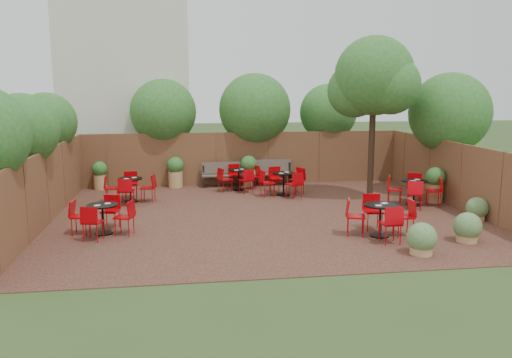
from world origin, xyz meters
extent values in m
plane|color=#354F23|center=(0.00, 0.00, 0.00)|extent=(80.00, 80.00, 0.00)
cube|color=#321814|center=(0.00, 0.00, 0.01)|extent=(12.00, 10.00, 0.02)
cube|color=brown|center=(0.00, 5.00, 1.00)|extent=(12.00, 0.08, 2.00)
cube|color=brown|center=(-6.00, 0.00, 1.00)|extent=(0.08, 10.00, 2.00)
cube|color=brown|center=(6.00, 0.00, 1.00)|extent=(0.08, 10.00, 2.00)
cube|color=silver|center=(-4.50, 8.00, 4.00)|extent=(5.00, 4.00, 8.00)
sphere|color=#2A6621|center=(-6.60, 3.00, 2.57)|extent=(1.90, 1.90, 1.90)
sphere|color=#2A6621|center=(-6.50, 0.00, 2.57)|extent=(1.91, 1.91, 1.91)
sphere|color=#2A6621|center=(-3.00, 5.70, 2.75)|extent=(2.49, 2.49, 2.49)
sphere|color=#2A6621|center=(0.50, 5.60, 2.83)|extent=(2.77, 2.77, 2.77)
sphere|color=#2A6621|center=(3.50, 5.80, 2.68)|extent=(2.27, 2.27, 2.27)
sphere|color=#2A6621|center=(6.60, 2.00, 2.81)|extent=(2.71, 2.71, 2.71)
cylinder|color=black|center=(3.77, 1.65, 2.13)|extent=(0.22, 0.22, 4.22)
sphere|color=#2A6621|center=(3.77, 1.65, 4.03)|extent=(2.52, 2.52, 2.52)
sphere|color=#2A6621|center=(3.27, 2.05, 3.57)|extent=(1.76, 1.76, 1.76)
sphere|color=#2A6621|center=(4.17, 1.25, 3.74)|extent=(1.84, 1.84, 1.84)
cube|color=brown|center=(-0.89, 4.55, 0.44)|extent=(1.49, 0.49, 0.05)
cube|color=brown|center=(-0.89, 4.75, 0.71)|extent=(1.47, 0.16, 0.44)
cube|color=black|center=(-1.56, 4.55, 0.22)|extent=(0.07, 0.44, 0.39)
cube|color=black|center=(-0.23, 4.55, 0.22)|extent=(0.07, 0.44, 0.39)
cube|color=brown|center=(1.02, 4.55, 0.47)|extent=(1.58, 0.55, 0.05)
cube|color=brown|center=(1.02, 4.76, 0.75)|extent=(1.56, 0.20, 0.47)
cube|color=black|center=(0.31, 4.55, 0.23)|extent=(0.09, 0.47, 0.42)
cube|color=black|center=(1.72, 4.55, 0.23)|extent=(0.09, 0.47, 0.42)
cylinder|color=black|center=(-0.35, 3.80, 0.03)|extent=(0.44, 0.44, 0.03)
cylinder|color=black|center=(-0.35, 3.80, 0.39)|extent=(0.05, 0.05, 0.70)
cylinder|color=black|center=(-0.35, 3.80, 0.75)|extent=(0.76, 0.76, 0.03)
cube|color=white|center=(-0.23, 3.88, 0.77)|extent=(0.16, 0.14, 0.01)
cube|color=white|center=(-0.45, 3.68, 0.77)|extent=(0.16, 0.14, 0.01)
cylinder|color=black|center=(4.80, 0.59, 0.04)|extent=(0.47, 0.47, 0.03)
cylinder|color=black|center=(4.80, 0.59, 0.41)|extent=(0.05, 0.05, 0.75)
cylinder|color=black|center=(4.80, 0.59, 0.80)|extent=(0.81, 0.81, 0.03)
cube|color=white|center=(4.93, 0.67, 0.82)|extent=(0.18, 0.15, 0.02)
cube|color=white|center=(4.70, 0.46, 0.82)|extent=(0.18, 0.15, 0.02)
cylinder|color=black|center=(-4.02, 2.39, 0.04)|extent=(0.46, 0.46, 0.03)
cylinder|color=black|center=(-4.02, 2.39, 0.40)|extent=(0.05, 0.05, 0.73)
cylinder|color=black|center=(-4.02, 2.39, 0.78)|extent=(0.79, 0.79, 0.03)
cube|color=white|center=(-3.89, 2.47, 0.80)|extent=(0.15, 0.12, 0.02)
cube|color=white|center=(-4.12, 2.27, 0.80)|extent=(0.15, 0.12, 0.02)
cylinder|color=black|center=(1.06, 2.67, 0.04)|extent=(0.46, 0.46, 0.03)
cylinder|color=black|center=(1.06, 2.67, 0.41)|extent=(0.05, 0.05, 0.73)
cylinder|color=black|center=(1.06, 2.67, 0.78)|extent=(0.80, 0.80, 0.03)
cube|color=white|center=(1.19, 2.75, 0.81)|extent=(0.17, 0.14, 0.02)
cube|color=white|center=(0.96, 2.55, 0.81)|extent=(0.17, 0.14, 0.02)
cylinder|color=black|center=(2.44, -2.54, 0.04)|extent=(0.48, 0.48, 0.03)
cylinder|color=black|center=(2.44, -2.54, 0.42)|extent=(0.05, 0.05, 0.76)
cylinder|color=black|center=(2.44, -2.54, 0.81)|extent=(0.82, 0.82, 0.03)
cube|color=white|center=(2.57, -2.45, 0.83)|extent=(0.17, 0.13, 0.02)
cube|color=white|center=(2.34, -2.67, 0.83)|extent=(0.17, 0.13, 0.02)
cylinder|color=black|center=(-4.36, -1.33, 0.04)|extent=(0.45, 0.45, 0.03)
cylinder|color=black|center=(-4.36, -1.33, 0.40)|extent=(0.05, 0.05, 0.71)
cylinder|color=black|center=(-4.36, -1.33, 0.76)|extent=(0.77, 0.77, 0.03)
cube|color=white|center=(-4.24, -1.25, 0.79)|extent=(0.16, 0.12, 0.02)
cube|color=white|center=(-4.47, -1.45, 0.79)|extent=(0.16, 0.12, 0.02)
cylinder|color=tan|center=(-2.60, 4.70, 0.31)|extent=(0.51, 0.51, 0.59)
sphere|color=#2A6621|center=(-2.60, 4.70, 0.84)|extent=(0.62, 0.62, 0.62)
cylinder|color=tan|center=(0.12, 4.62, 0.32)|extent=(0.52, 0.52, 0.59)
sphere|color=#2A6621|center=(0.12, 4.62, 0.84)|extent=(0.62, 0.62, 0.62)
cylinder|color=tan|center=(-5.30, 4.70, 0.28)|extent=(0.46, 0.46, 0.53)
sphere|color=#2A6621|center=(-5.30, 4.70, 0.76)|extent=(0.55, 0.55, 0.55)
cylinder|color=tan|center=(5.65, 0.90, 0.32)|extent=(0.52, 0.52, 0.59)
sphere|color=#2A6621|center=(5.65, 0.90, 0.84)|extent=(0.62, 0.62, 0.62)
cylinder|color=tan|center=(4.34, -3.29, 0.13)|extent=(0.48, 0.48, 0.22)
sphere|color=#50793E|center=(4.34, -3.29, 0.40)|extent=(0.66, 0.66, 0.66)
cylinder|color=tan|center=(2.82, -4.02, 0.13)|extent=(0.48, 0.48, 0.22)
sphere|color=#50793E|center=(2.82, -4.02, 0.41)|extent=(0.66, 0.66, 0.66)
cylinder|color=tan|center=(5.70, -1.45, 0.12)|extent=(0.44, 0.44, 0.20)
sphere|color=#50793E|center=(5.70, -1.45, 0.37)|extent=(0.60, 0.60, 0.60)
camera|label=1|loc=(-2.40, -14.35, 3.66)|focal=36.29mm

